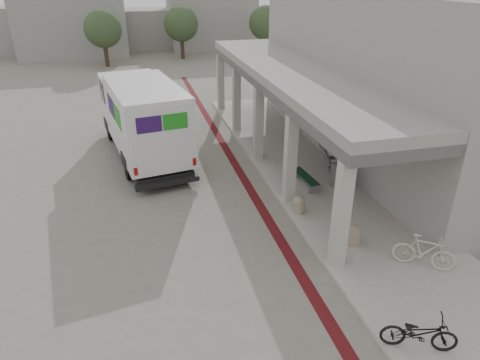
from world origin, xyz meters
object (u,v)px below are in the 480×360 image
object	(u,v)px
fedex_truck	(142,117)
utility_cabinet	(339,176)
bicycle_black	(419,333)
bicycle_cream	(424,252)
bench	(305,178)

from	to	relation	value
fedex_truck	utility_cabinet	distance (m)	8.97
bicycle_black	bicycle_cream	size ratio (longest dim) A/B	0.97
fedex_truck	utility_cabinet	bearing A→B (deg)	-46.71
utility_cabinet	bicycle_black	xyz separation A→B (m)	(-1.80, -7.65, -0.05)
bicycle_black	bicycle_cream	bearing A→B (deg)	-13.77
bicycle_black	bicycle_cream	xyz separation A→B (m)	(1.90, 2.52, 0.08)
fedex_truck	bicycle_black	bearing A→B (deg)	-77.45
fedex_truck	bicycle_cream	xyz separation A→B (m)	(7.17, -10.50, -1.24)
utility_cabinet	bicycle_cream	distance (m)	5.13
fedex_truck	bicycle_black	world-z (taller)	fedex_truck
utility_cabinet	bicycle_cream	size ratio (longest dim) A/B	0.57
bench	bicycle_black	world-z (taller)	bicycle_black
utility_cabinet	bicycle_cream	xyz separation A→B (m)	(0.10, -5.13, 0.03)
fedex_truck	bicycle_black	distance (m)	14.11
fedex_truck	bench	xyz separation A→B (m)	(5.89, -4.86, -1.46)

